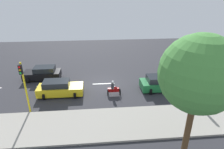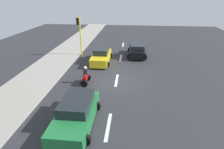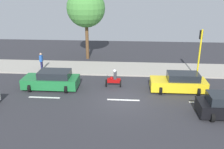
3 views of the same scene
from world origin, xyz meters
TOP-DOWN VIEW (x-y plane):
  - ground_plane at (0.00, 0.00)m, footprint 40.00×60.00m
  - sidewalk at (7.00, 0.00)m, footprint 4.00×60.00m
  - lane_stripe_north at (0.00, -6.00)m, footprint 0.20×2.40m
  - lane_stripe_mid at (0.00, 0.00)m, footprint 0.20×2.40m
  - lane_stripe_south at (0.00, 6.00)m, footprint 0.20×2.40m
  - car_yellow_cab at (2.01, -4.37)m, footprint 2.14×4.37m
  - car_green at (1.82, 5.91)m, footprint 2.31×4.45m
  - motorcycle at (2.50, 0.88)m, footprint 0.60×1.30m
  - pedestrian_near_signal at (5.91, 8.17)m, footprint 0.40×0.24m
  - traffic_light_corner at (4.85, -6.46)m, footprint 0.49×0.24m
  - street_tree_north at (10.54, 4.41)m, footprint 4.14×4.14m

SIDE VIEW (x-z plane):
  - ground_plane at x=0.00m, z-range -0.10..0.00m
  - lane_stripe_north at x=0.00m, z-range 0.00..0.01m
  - lane_stripe_mid at x=0.00m, z-range 0.00..0.01m
  - lane_stripe_south at x=0.00m, z-range 0.00..0.01m
  - sidewalk at x=7.00m, z-range 0.00..0.15m
  - motorcycle at x=2.50m, z-range -0.12..1.41m
  - car_yellow_cab at x=2.01m, z-range -0.05..1.47m
  - car_green at x=1.82m, z-range -0.05..1.47m
  - pedestrian_near_signal at x=5.91m, z-range 0.21..1.90m
  - traffic_light_corner at x=4.85m, z-range 0.68..5.18m
  - street_tree_north at x=10.54m, z-range 1.76..9.48m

